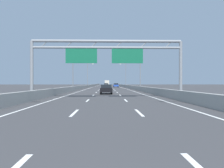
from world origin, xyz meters
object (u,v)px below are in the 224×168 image
(yellow_car, at_px, (106,84))
(white_car, at_px, (106,85))
(streetlamp_left_far, at_px, (88,74))
(blue_car, at_px, (116,85))
(sign_gantry, at_px, (106,54))
(black_car, at_px, (106,89))
(streetlamp_right_mid, at_px, (139,67))
(streetlamp_right_far, at_px, (125,74))
(box_truck, at_px, (107,83))
(streetlamp_left_mid, at_px, (74,66))

(yellow_car, relative_size, white_car, 0.94)
(streetlamp_left_far, height_order, blue_car, streetlamp_left_far)
(sign_gantry, distance_m, blue_car, 62.06)
(sign_gantry, relative_size, black_car, 3.69)
(sign_gantry, xyz_separation_m, streetlamp_left_far, (-7.41, 68.18, 0.57))
(sign_gantry, bearing_deg, streetlamp_left_far, 96.20)
(streetlamp_right_mid, bearing_deg, streetlamp_left_far, 110.33)
(streetlamp_right_far, height_order, black_car, streetlamp_right_far)
(streetlamp_right_far, relative_size, yellow_car, 2.19)
(yellow_car, height_order, box_truck, box_truck)
(blue_car, bearing_deg, box_truck, 95.24)
(black_car, bearing_deg, streetlamp_left_far, 97.22)
(blue_car, height_order, white_car, white_car)
(streetlamp_right_far, bearing_deg, sign_gantry, -96.30)
(streetlamp_right_mid, xyz_separation_m, white_car, (-7.67, 32.59, -4.63))
(yellow_car, xyz_separation_m, box_truck, (0.36, -10.84, 0.89))
(white_car, bearing_deg, streetlamp_left_mid, -102.57)
(sign_gantry, height_order, yellow_car, sign_gantry)
(blue_car, relative_size, white_car, 0.89)
(streetlamp_left_far, height_order, yellow_car, streetlamp_left_far)
(streetlamp_left_far, xyz_separation_m, streetlamp_right_far, (14.93, 0.00, 0.00))
(sign_gantry, height_order, box_truck, sign_gantry)
(blue_car, distance_m, white_car, 3.91)
(blue_car, bearing_deg, streetlamp_left_mid, -107.87)
(white_car, height_order, black_car, white_car)
(yellow_car, xyz_separation_m, black_car, (0.13, -99.03, 0.01))
(streetlamp_left_mid, relative_size, black_car, 2.12)
(black_car, bearing_deg, box_truck, 89.85)
(yellow_car, bearing_deg, blue_car, -85.52)
(streetlamp_right_mid, relative_size, blue_car, 2.30)
(streetlamp_right_far, height_order, blue_car, streetlamp_right_far)
(yellow_car, bearing_deg, box_truck, -88.09)
(streetlamp_right_far, distance_m, white_car, 11.81)
(streetlamp_left_mid, height_order, streetlamp_right_mid, same)
(yellow_car, bearing_deg, streetlamp_left_mid, -95.12)
(white_car, distance_m, box_truck, 37.52)
(white_car, relative_size, black_car, 1.03)
(sign_gantry, xyz_separation_m, box_truck, (0.21, 97.99, -3.20))
(black_car, bearing_deg, streetlamp_left_mid, 112.23)
(streetlamp_right_mid, relative_size, yellow_car, 2.19)
(sign_gantry, distance_m, black_car, 10.62)
(streetlamp_right_far, bearing_deg, black_car, -97.36)
(sign_gantry, xyz_separation_m, streetlamp_right_far, (7.52, 68.18, 0.57))
(streetlamp_right_mid, relative_size, streetlamp_right_far, 1.00)
(streetlamp_left_mid, distance_m, white_car, 33.71)
(sign_gantry, height_order, black_car, sign_gantry)
(streetlamp_right_far, relative_size, white_car, 2.05)
(white_car, bearing_deg, sign_gantry, -89.87)
(streetlamp_right_far, bearing_deg, yellow_car, 100.69)
(streetlamp_left_mid, height_order, streetlamp_right_far, same)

